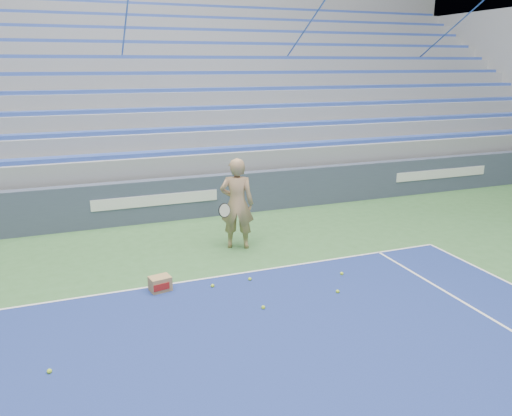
{
  "coord_description": "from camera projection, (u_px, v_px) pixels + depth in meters",
  "views": [
    {
      "loc": [
        -1.95,
        3.38,
        3.94
      ],
      "look_at": [
        1.45,
        12.38,
        1.15
      ],
      "focal_mm": 35.0,
      "sensor_mm": 36.0,
      "label": 1
    }
  ],
  "objects": [
    {
      "name": "bleachers",
      "position": [
        124.0,
        111.0,
        17.47
      ],
      "size": [
        31.0,
        9.15,
        7.3
      ],
      "color": "gray",
      "rests_on": "ground"
    },
    {
      "name": "ball_box",
      "position": [
        160.0,
        284.0,
        8.95
      ],
      "size": [
        0.41,
        0.35,
        0.27
      ],
      "color": "#A78350",
      "rests_on": "ground"
    },
    {
      "name": "tennis_ball_3",
      "position": [
        213.0,
        286.0,
        9.12
      ],
      "size": [
        0.07,
        0.07,
        0.07
      ],
      "primitive_type": "sphere",
      "color": "#B8E82F",
      "rests_on": "ground"
    },
    {
      "name": "tennis_ball_2",
      "position": [
        263.0,
        307.0,
        8.31
      ],
      "size": [
        0.07,
        0.07,
        0.07
      ],
      "primitive_type": "sphere",
      "color": "#B8E82F",
      "rests_on": "ground"
    },
    {
      "name": "tennis_ball_4",
      "position": [
        250.0,
        279.0,
        9.4
      ],
      "size": [
        0.07,
        0.07,
        0.07
      ],
      "primitive_type": "sphere",
      "color": "#B8E82F",
      "rests_on": "ground"
    },
    {
      "name": "tennis_ball_5",
      "position": [
        338.0,
        292.0,
        8.88
      ],
      "size": [
        0.07,
        0.07,
        0.07
      ],
      "primitive_type": "sphere",
      "color": "#B8E82F",
      "rests_on": "ground"
    },
    {
      "name": "sponsor_barrier",
      "position": [
        155.0,
        201.0,
        12.84
      ],
      "size": [
        30.0,
        0.32,
        1.1
      ],
      "color": "#3C455C",
      "rests_on": "ground"
    },
    {
      "name": "tennis_ball_1",
      "position": [
        342.0,
        274.0,
        9.65
      ],
      "size": [
        0.07,
        0.07,
        0.07
      ],
      "primitive_type": "sphere",
      "color": "#B8E82F",
      "rests_on": "ground"
    },
    {
      "name": "tennis_player",
      "position": [
        237.0,
        204.0,
        10.85
      ],
      "size": [
        1.04,
        0.99,
        2.02
      ],
      "color": "tan",
      "rests_on": "ground"
    },
    {
      "name": "tennis_ball_0",
      "position": [
        49.0,
        371.0,
        6.58
      ],
      "size": [
        0.07,
        0.07,
        0.07
      ],
      "primitive_type": "sphere",
      "color": "#B8E82F",
      "rests_on": "ground"
    }
  ]
}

